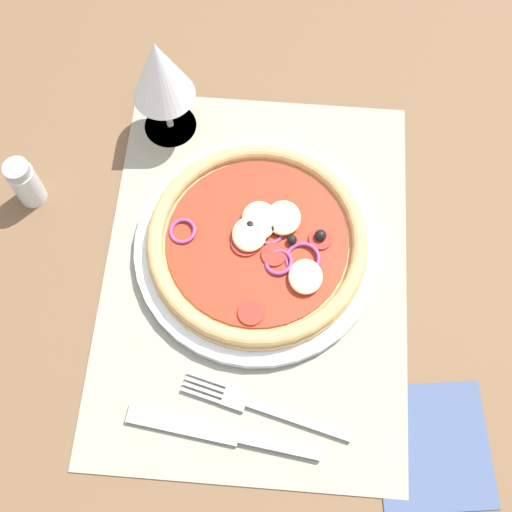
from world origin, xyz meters
The scene contains 9 objects.
ground_plane centered at (0.00, 0.00, -1.20)cm, with size 190.00×140.00×2.40cm, color brown.
placemat centered at (0.00, 0.00, 0.20)cm, with size 45.82×33.63×0.40cm, color gray.
plate centered at (2.52, 0.16, 1.00)cm, with size 27.48×27.48×1.21cm, color white.
pizza centered at (2.54, 0.04, 2.72)cm, with size 24.46×24.46×2.62cm.
fork centered at (-14.99, -1.34, 0.62)cm, with size 5.89×17.82×0.44cm.
knife centered at (-17.98, 2.01, 0.65)cm, with size 4.24×20.04×0.62cm.
wine_glass centered at (18.40, 11.96, 10.21)cm, with size 7.20×7.20×14.90cm.
napkin centered at (-17.51, -19.33, 0.18)cm, with size 12.61×11.35×0.36cm, color #425175.
pepper_shaker centered at (7.42, 26.76, 3.25)cm, with size 3.20×3.20×6.70cm.
Camera 1 is at (-27.85, -2.27, 69.51)cm, focal length 46.98 mm.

